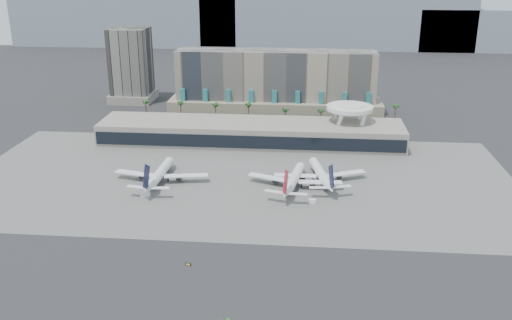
# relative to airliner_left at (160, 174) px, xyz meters

# --- Properties ---
(ground) EXTENTS (900.00, 900.00, 0.00)m
(ground) POSITION_rel_airliner_left_xyz_m (36.50, -47.15, -4.06)
(ground) COLOR #232326
(ground) RESTS_ON ground
(apron_pad) EXTENTS (260.00, 130.00, 0.06)m
(apron_pad) POSITION_rel_airliner_left_xyz_m (36.50, 7.85, -4.03)
(apron_pad) COLOR #5B5B59
(apron_pad) RESTS_ON ground
(mountain_ridge) EXTENTS (680.00, 60.00, 70.00)m
(mountain_ridge) POSITION_rel_airliner_left_xyz_m (64.38, 422.85, 25.83)
(mountain_ridge) COLOR gray
(mountain_ridge) RESTS_ON ground
(hotel) EXTENTS (140.00, 30.00, 42.00)m
(hotel) POSITION_rel_airliner_left_xyz_m (46.50, 127.26, 12.75)
(hotel) COLOR gray
(hotel) RESTS_ON ground
(office_tower) EXTENTS (30.00, 30.00, 52.00)m
(office_tower) POSITION_rel_airliner_left_xyz_m (-58.50, 152.85, 18.88)
(office_tower) COLOR black
(office_tower) RESTS_ON ground
(terminal) EXTENTS (170.00, 32.50, 14.50)m
(terminal) POSITION_rel_airliner_left_xyz_m (36.50, 62.69, 2.46)
(terminal) COLOR gray
(terminal) RESTS_ON ground
(saucer_structure) EXTENTS (26.00, 26.00, 21.89)m
(saucer_structure) POSITION_rel_airliner_left_xyz_m (91.50, 68.85, 14.40)
(saucer_structure) COLOR white
(saucer_structure) RESTS_ON ground
(palm_row) EXTENTS (157.80, 2.80, 13.10)m
(palm_row) POSITION_rel_airliner_left_xyz_m (43.50, 97.85, 6.44)
(palm_row) COLOR brown
(palm_row) RESTS_ON ground
(airliner_left) EXTENTS (45.26, 46.60, 16.08)m
(airliner_left) POSITION_rel_airliner_left_xyz_m (0.00, 0.00, 0.00)
(airliner_left) COLOR white
(airliner_left) RESTS_ON ground
(airliner_centre) EXTENTS (43.74, 45.36, 15.74)m
(airliner_centre) POSITION_rel_airliner_left_xyz_m (62.64, -0.76, -0.09)
(airliner_centre) COLOR white
(airliner_centre) RESTS_ON ground
(airliner_right) EXTENTS (43.31, 45.04, 15.73)m
(airliner_right) POSITION_rel_airliner_left_xyz_m (75.10, 7.11, -0.09)
(airliner_right) COLOR white
(airliner_right) RESTS_ON ground
(service_vehicle_a) EXTENTS (4.54, 3.05, 2.03)m
(service_vehicle_a) POSITION_rel_airliner_left_xyz_m (-2.20, -17.67, -3.04)
(service_vehicle_a) COLOR silver
(service_vehicle_a) RESTS_ON ground
(service_vehicle_b) EXTENTS (3.23, 1.91, 1.63)m
(service_vehicle_b) POSITION_rel_airliner_left_xyz_m (71.07, -17.70, -3.24)
(service_vehicle_b) COLOR white
(service_vehicle_b) RESTS_ON ground
(taxiway_sign) EXTENTS (2.03, 0.76, 0.92)m
(taxiway_sign) POSITION_rel_airliner_left_xyz_m (28.55, -74.18, -3.60)
(taxiway_sign) COLOR black
(taxiway_sign) RESTS_ON ground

